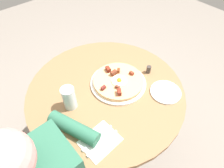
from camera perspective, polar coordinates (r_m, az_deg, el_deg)
name	(u,v)px	position (r m, az deg, el deg)	size (l,w,h in m)	color
ground_plane	(108,145)	(1.74, -1.26, -17.68)	(6.00, 6.00, 0.00)	gray
dining_table	(106,107)	(1.24, -1.70, -6.87)	(0.90, 0.90, 0.75)	olive
pizza_plate	(118,83)	(1.12, 1.86, 0.34)	(0.32, 0.32, 0.01)	white
breakfast_pizza	(118,81)	(1.11, 1.85, 0.97)	(0.29, 0.29, 0.05)	tan
bread_plate	(166,92)	(1.12, 15.65, -2.32)	(0.17, 0.17, 0.01)	white
napkin	(100,141)	(0.93, -3.60, -16.54)	(0.17, 0.14, 0.00)	white
fork	(97,138)	(0.93, -4.37, -15.68)	(0.18, 0.01, 0.01)	silver
knife	(103,143)	(0.92, -2.83, -17.17)	(0.18, 0.01, 0.01)	silver
water_glass	(69,98)	(1.00, -12.64, -4.08)	(0.07, 0.07, 0.13)	silver
salt_shaker	(60,123)	(0.97, -15.35, -11.13)	(0.03, 0.03, 0.05)	white
pepper_shaker	(149,69)	(1.19, 10.85, 4.28)	(0.03, 0.03, 0.05)	#3F3833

